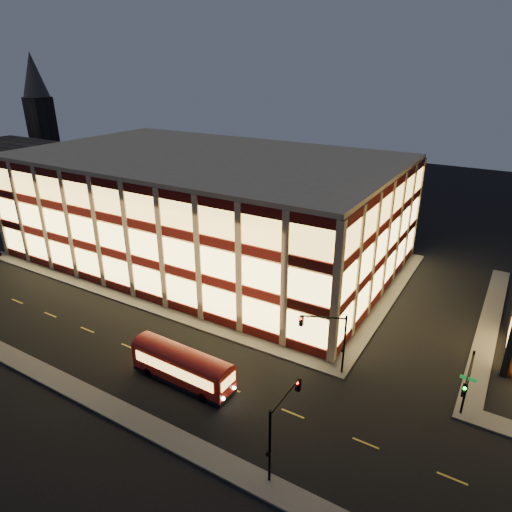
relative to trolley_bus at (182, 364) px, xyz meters
The scene contains 12 objects.
ground 14.17m from the trolley_bus, 148.49° to the left, with size 200.00×200.00×0.00m, color black.
sidewalk_office_south 17.24m from the trolley_bus, 150.88° to the left, with size 54.00×2.00×0.15m, color #514F4C.
sidewalk_office_east 26.78m from the trolley_bus, 65.65° to the left, with size 2.00×30.00×0.15m, color #514F4C.
sidewalk_tower_west 32.87m from the trolley_bus, 47.87° to the left, with size 2.00×30.00×0.15m, color #514F4C.
sidewalk_near 13.36m from the trolley_bus, 154.73° to the right, with size 100.00×2.00×0.15m, color #514F4C.
office_building 28.98m from the trolley_bus, 121.55° to the left, with size 50.45×30.45×14.50m.
church_tower 94.94m from the trolley_bus, 149.99° to the left, with size 5.00×5.00×18.00m, color #2D2621.
church_spire 97.01m from the trolley_bus, 149.99° to the left, with size 6.00×6.00×10.00m, color #4C473F.
traffic_signal_far 12.94m from the trolley_bus, 36.55° to the left, with size 3.79×1.87×6.00m.
traffic_signal_right 22.66m from the trolley_bus, 17.35° to the left, with size 1.20×4.37×6.00m.
traffic_signal_near 12.31m from the trolley_bus, 17.74° to the right, with size 0.32×4.45×6.00m.
trolley_bus is the anchor object (origin of this frame).
Camera 1 is at (34.09, -31.94, 25.88)m, focal length 32.00 mm.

